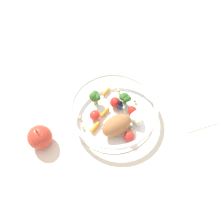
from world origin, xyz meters
name	(u,v)px	position (x,y,z in m)	size (l,w,h in m)	color
ground_plane	(112,114)	(0.00, 0.00, 0.00)	(2.40, 2.40, 0.00)	silver
food_container	(114,113)	(0.00, -0.02, 0.03)	(0.25, 0.25, 0.06)	white
loose_apple	(40,137)	(-0.21, 0.01, 0.03)	(0.06, 0.06, 0.08)	#BC3828
folded_napkin	(191,107)	(0.21, -0.09, 0.00)	(0.10, 0.14, 0.01)	silver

